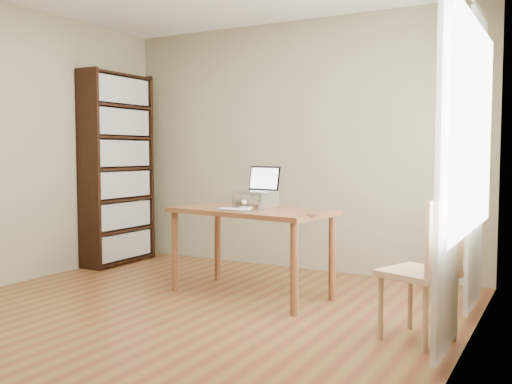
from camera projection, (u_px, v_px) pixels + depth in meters
The scene contains 10 objects.
room at pixel (167, 142), 4.04m from camera, with size 4.04×4.54×2.64m.
bookshelf at pixel (118, 169), 6.29m from camera, with size 0.30×0.90×2.10m.
curtains at pixel (464, 161), 3.83m from camera, with size 0.03×1.90×2.25m.
desk at pixel (251, 220), 4.86m from camera, with size 1.47×0.89×0.75m.
laptop_stand at pixel (256, 198), 4.92m from camera, with size 0.32×0.25×0.13m.
laptop at pixel (259, 186), 4.96m from camera, with size 0.35×0.31×0.23m.
keyboard at pixel (234, 210), 4.68m from camera, with size 0.29×0.14×0.02m.
coaster at pixel (313, 215), 4.34m from camera, with size 0.11×0.11×0.01m, color brown.
cat at pixel (258, 201), 4.94m from camera, with size 0.23×0.47×0.14m.
chair at pixel (430, 265), 3.66m from camera, with size 0.54×0.53×0.94m.
Camera 1 is at (2.53, -3.23, 1.23)m, focal length 40.00 mm.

